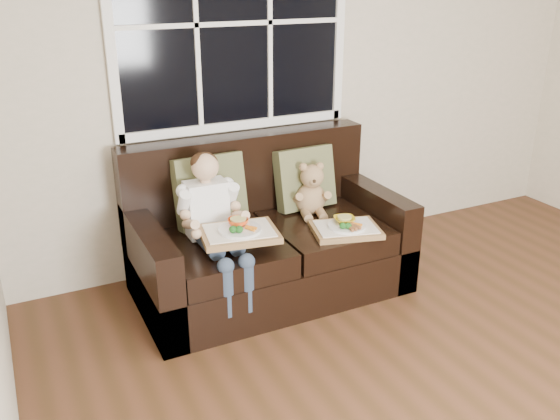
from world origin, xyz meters
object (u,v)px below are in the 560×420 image
loveseat (266,243)px  tray_left (239,232)px  teddy_bear (312,192)px  child (212,214)px  tray_right (346,228)px

loveseat → tray_left: bearing=-135.0°
tray_left → teddy_bear: bearing=37.0°
loveseat → teddy_bear: 0.45m
child → loveseat: bearing=16.3°
teddy_bear → tray_left: (-0.66, -0.34, -0.02)m
loveseat → tray_left: size_ratio=3.52×
loveseat → tray_left: loveseat is taller
tray_right → tray_left: bearing=-167.7°
child → tray_left: size_ratio=1.69×
child → tray_right: 0.83m
teddy_bear → tray_right: bearing=-68.0°
loveseat → child: bearing=-163.7°
child → teddy_bear: 0.77m
tray_right → loveseat: bearing=153.6°
teddy_bear → tray_left: 0.74m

